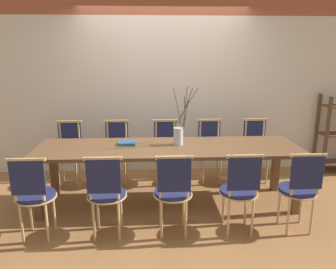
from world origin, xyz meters
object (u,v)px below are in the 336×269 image
at_px(dining_table, 168,153).
at_px(chair_far_center, 166,148).
at_px(chair_near_center, 173,190).
at_px(book_stack, 127,143).
at_px(vase_centerpiece, 179,135).

distance_m(dining_table, chair_far_center, 0.75).
distance_m(chair_near_center, chair_far_center, 1.47).
height_order(chair_near_center, book_stack, chair_near_center).
distance_m(chair_far_center, vase_centerpiece, 0.77).
distance_m(dining_table, vase_centerpiece, 0.26).
height_order(chair_far_center, book_stack, chair_far_center).
bearing_deg(dining_table, vase_centerpiece, 27.58).
relative_size(dining_table, chair_far_center, 3.52).
xyz_separation_m(chair_near_center, vase_centerpiece, (0.12, 0.80, 0.37)).
bearing_deg(vase_centerpiece, dining_table, -152.42).
bearing_deg(chair_far_center, dining_table, 89.86).
height_order(dining_table, chair_near_center, chair_near_center).
bearing_deg(book_stack, vase_centerpiece, -3.93).
distance_m(chair_near_center, vase_centerpiece, 0.89).
relative_size(chair_far_center, vase_centerpiece, 1.24).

